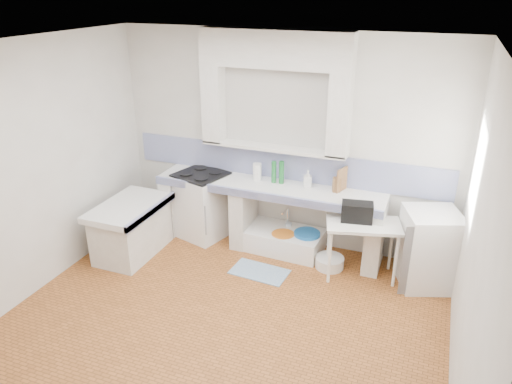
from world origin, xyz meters
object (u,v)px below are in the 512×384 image
(stove, at_px, (202,205))
(sink, at_px, (282,241))
(side_table, at_px, (361,250))
(fridge, at_px, (429,249))

(stove, relative_size, sink, 0.85)
(side_table, bearing_deg, sink, 151.21)
(stove, bearing_deg, side_table, 9.41)
(stove, xyz_separation_m, fridge, (3.01, -0.14, 0.01))
(stove, relative_size, side_table, 1.05)
(side_table, bearing_deg, fridge, -5.38)
(sink, bearing_deg, fridge, -1.75)
(stove, distance_m, fridge, 3.01)
(stove, distance_m, sink, 1.22)
(stove, height_order, side_table, stove)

